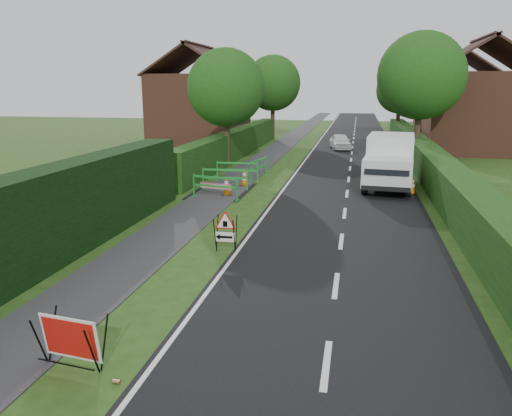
{
  "coord_description": "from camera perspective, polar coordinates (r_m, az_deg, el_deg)",
  "views": [
    {
      "loc": [
        2.83,
        -10.09,
        4.56
      ],
      "look_at": [
        -0.02,
        3.96,
        1.06
      ],
      "focal_mm": 35.0,
      "sensor_mm": 36.0,
      "label": 1
    }
  ],
  "objects": [
    {
      "name": "ped_barrier_0",
      "position": [
        20.67,
        -4.7,
        2.71
      ],
      "size": [
        2.09,
        0.73,
        1.0
      ],
      "rotation": [
        0.0,
        0.0,
        -0.19
      ],
      "color": "#1A912C",
      "rests_on": "ground"
    },
    {
      "name": "traffic_cone_4",
      "position": [
        23.38,
        -1.33,
        3.45
      ],
      "size": [
        0.38,
        0.38,
        0.79
      ],
      "color": "black",
      "rests_on": "ground"
    },
    {
      "name": "traffic_cone_2",
      "position": [
        26.7,
        16.62,
        4.17
      ],
      "size": [
        0.38,
        0.38,
        0.79
      ],
      "color": "black",
      "rests_on": "ground"
    },
    {
      "name": "ped_barrier_3",
      "position": [
        25.44,
        0.34,
        4.84
      ],
      "size": [
        0.75,
        2.09,
        1.0
      ],
      "rotation": [
        0.0,
        0.0,
        1.37
      ],
      "color": "#1A912C",
      "rests_on": "ground"
    },
    {
      "name": "ped_barrier_2",
      "position": [
        24.51,
        -2.16,
        4.48
      ],
      "size": [
        2.08,
        0.46,
        1.0
      ],
      "rotation": [
        0.0,
        0.0,
        0.05
      ],
      "color": "#1A912C",
      "rests_on": "ground"
    },
    {
      "name": "traffic_cone_1",
      "position": [
        23.33,
        16.62,
        2.85
      ],
      "size": [
        0.38,
        0.38,
        0.79
      ],
      "color": "black",
      "rests_on": "ground"
    },
    {
      "name": "house_east_b",
      "position": [
        52.92,
        21.85,
        10.96
      ],
      "size": [
        7.5,
        7.4,
        7.88
      ],
      "color": "brown",
      "rests_on": "ground"
    },
    {
      "name": "hedge_west_near",
      "position": [
        13.56,
        -24.93,
        -7.27
      ],
      "size": [
        1.1,
        18.0,
        2.5
      ],
      "primitive_type": "cube",
      "color": "black",
      "rests_on": "ground"
    },
    {
      "name": "hedge_west_far",
      "position": [
        33.35,
        -2.24,
        5.85
      ],
      "size": [
        1.0,
        24.0,
        1.8
      ],
      "primitive_type": "cube",
      "color": "#14380F",
      "rests_on": "ground"
    },
    {
      "name": "footpath",
      "position": [
        45.69,
        4.11,
        7.97
      ],
      "size": [
        2.0,
        90.0,
        0.02
      ],
      "primitive_type": "cube",
      "color": "#2D2D30",
      "rests_on": "ground"
    },
    {
      "name": "road_surface",
      "position": [
        45.32,
        11.08,
        7.7
      ],
      "size": [
        6.0,
        90.0,
        0.02
      ],
      "primitive_type": "cube",
      "color": "black",
      "rests_on": "ground"
    },
    {
      "name": "tree_fe",
      "position": [
        48.22,
        16.11,
        12.8
      ],
      "size": [
        4.2,
        4.2,
        6.33
      ],
      "color": "#2D2116",
      "rests_on": "ground"
    },
    {
      "name": "works_van",
      "position": [
        23.71,
        15.02,
        5.25
      ],
      "size": [
        2.53,
        5.38,
        2.38
      ],
      "rotation": [
        0.0,
        0.0,
        -0.1
      ],
      "color": "silver",
      "rests_on": "ground"
    },
    {
      "name": "house_west",
      "position": [
        42.13,
        -6.41,
        11.38
      ],
      "size": [
        7.5,
        7.4,
        7.88
      ],
      "color": "brown",
      "rests_on": "ground"
    },
    {
      "name": "hatchback_car",
      "position": [
        37.96,
        9.61,
        7.5
      ],
      "size": [
        1.91,
        3.53,
        1.14
      ],
      "primitive_type": "imported",
      "rotation": [
        0.0,
        0.0,
        0.17
      ],
      "color": "white",
      "rests_on": "ground"
    },
    {
      "name": "litter_can",
      "position": [
        8.63,
        -15.66,
        -18.76
      ],
      "size": [
        0.12,
        0.07,
        0.07
      ],
      "primitive_type": "cylinder",
      "rotation": [
        0.0,
        1.57,
        0.0
      ],
      "color": "#BF7F4C",
      "rests_on": "ground"
    },
    {
      "name": "redwhite_plank",
      "position": [
        21.35,
        -4.62,
        1.34
      ],
      "size": [
        1.46,
        0.42,
        0.25
      ],
      "primitive_type": "cube",
      "rotation": [
        0.0,
        0.0,
        -0.25
      ],
      "color": "red",
      "rests_on": "ground"
    },
    {
      "name": "triangle_sign",
      "position": [
        13.96,
        -3.66,
        -2.33
      ],
      "size": [
        0.71,
        0.71,
        1.02
      ],
      "rotation": [
        0.0,
        0.0,
        0.03
      ],
      "color": "black",
      "rests_on": "ground"
    },
    {
      "name": "traffic_cone_3",
      "position": [
        21.39,
        -3.39,
        2.46
      ],
      "size": [
        0.38,
        0.38,
        0.79
      ],
      "color": "black",
      "rests_on": "ground"
    },
    {
      "name": "tree_nw",
      "position": [
        29.06,
        -3.45,
        13.55
      ],
      "size": [
        4.4,
        4.4,
        6.7
      ],
      "color": "#2D2116",
      "rests_on": "ground"
    },
    {
      "name": "tree_fw",
      "position": [
        44.71,
        1.95,
        14.06
      ],
      "size": [
        4.8,
        4.8,
        7.24
      ],
      "color": "#2D2116",
      "rests_on": "ground"
    },
    {
      "name": "house_east_a",
      "position": [
        38.99,
        23.94,
        10.13
      ],
      "size": [
        7.5,
        7.4,
        7.88
      ],
      "color": "brown",
      "rests_on": "ground"
    },
    {
      "name": "traffic_cone_0",
      "position": [
        22.7,
        17.39,
        2.51
      ],
      "size": [
        0.38,
        0.38,
        0.79
      ],
      "color": "black",
      "rests_on": "ground"
    },
    {
      "name": "ground",
      "position": [
        11.43,
        -3.92,
        -9.83
      ],
      "size": [
        120.0,
        120.0,
        0.0
      ],
      "primitive_type": "plane",
      "color": "#254313",
      "rests_on": "ground"
    },
    {
      "name": "red_rect_sign",
      "position": [
        8.99,
        -20.46,
        -13.86
      ],
      "size": [
        1.14,
        0.78,
        0.92
      ],
      "rotation": [
        0.0,
        0.0,
        -0.13
      ],
      "color": "black",
      "rests_on": "ground"
    },
    {
      "name": "ped_barrier_1",
      "position": [
        22.56,
        -3.57,
        3.66
      ],
      "size": [
        2.09,
        0.61,
        1.0
      ],
      "rotation": [
        0.0,
        0.0,
        0.13
      ],
      "color": "#1A912C",
      "rests_on": "ground"
    },
    {
      "name": "tree_ne",
      "position": [
        32.3,
        18.38,
        14.14
      ],
      "size": [
        5.2,
        5.2,
        7.79
      ],
      "color": "#2D2116",
      "rests_on": "ground"
    },
    {
      "name": "hedge_east",
      "position": [
        26.74,
        19.2,
        3.14
      ],
      "size": [
        1.2,
        50.0,
        1.5
      ],
      "primitive_type": "cube",
      "color": "#14380F",
      "rests_on": "ground"
    }
  ]
}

